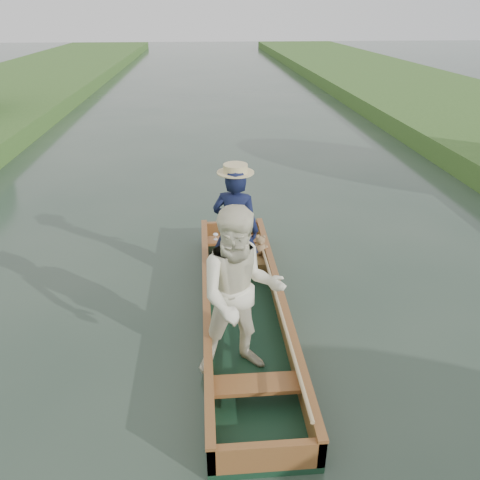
{
  "coord_description": "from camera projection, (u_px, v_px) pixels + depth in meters",
  "views": [
    {
      "loc": [
        -0.48,
        -5.39,
        3.94
      ],
      "look_at": [
        0.0,
        0.6,
        0.95
      ],
      "focal_mm": 35.0,
      "sensor_mm": 36.0,
      "label": 1
    }
  ],
  "objects": [
    {
      "name": "trees_far",
      "position": [
        187.0,
        70.0,
        12.6
      ],
      "size": [
        21.96,
        12.47,
        4.32
      ],
      "color": "#47331E",
      "rests_on": "ground"
    },
    {
      "name": "ground",
      "position": [
        243.0,
        319.0,
        6.6
      ],
      "size": [
        120.0,
        120.0,
        0.0
      ],
      "primitive_type": "plane",
      "color": "#283D30",
      "rests_on": "ground"
    },
    {
      "name": "punt",
      "position": [
        241.0,
        281.0,
        5.98
      ],
      "size": [
        1.22,
        5.0,
        2.14
      ],
      "color": "#133320",
      "rests_on": "ground"
    }
  ]
}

